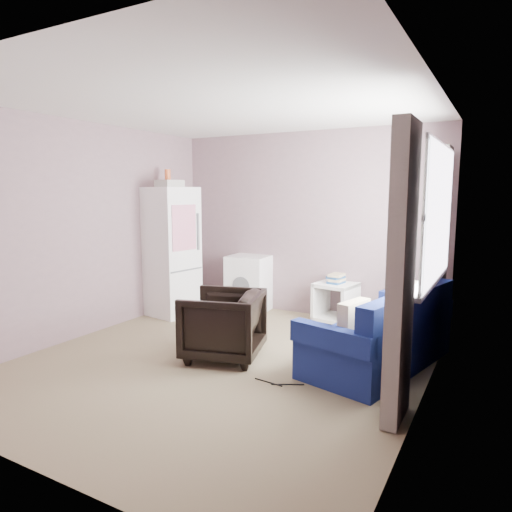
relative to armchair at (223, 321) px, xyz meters
The scene contains 8 objects.
room 0.88m from the armchair, 47.68° to the right, with size 3.84×4.24×2.54m.
armchair is the anchor object (origin of this frame).
fridge 1.96m from the armchair, 144.96° to the left, with size 0.70×0.69×2.00m.
washing_machine 1.95m from the armchair, 111.47° to the left, with size 0.59×0.60×0.79m.
side_table 1.87m from the armchair, 71.55° to the left, with size 0.55×0.55×0.65m.
sofa 1.59m from the armchair, 20.30° to the left, with size 1.20×1.90×0.78m.
window_dressing 2.07m from the armchair, 18.49° to the left, with size 0.17×2.62×2.18m.
floor_cables 0.93m from the armchair, 22.25° to the right, with size 0.45×0.15×0.01m.
Camera 1 is at (2.42, -3.70, 1.69)m, focal length 32.00 mm.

